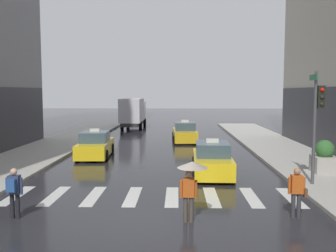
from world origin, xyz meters
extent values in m
plane|color=#26262B|center=(0.00, 0.00, 0.00)|extent=(160.00, 160.00, 0.00)
cube|color=silver|center=(-5.40, 3.00, 0.00)|extent=(0.50, 2.80, 0.01)
cube|color=silver|center=(-3.86, 3.00, 0.00)|extent=(0.50, 2.80, 0.01)
cube|color=silver|center=(-2.31, 3.00, 0.00)|extent=(0.50, 2.80, 0.01)
cube|color=silver|center=(-0.77, 3.00, 0.00)|extent=(0.50, 2.80, 0.01)
cube|color=silver|center=(0.77, 3.00, 0.00)|extent=(0.50, 2.80, 0.01)
cube|color=silver|center=(2.31, 3.00, 0.00)|extent=(0.50, 2.80, 0.01)
cube|color=silver|center=(3.86, 3.00, 0.00)|extent=(0.50, 2.80, 0.01)
cube|color=silver|center=(5.40, 3.00, 0.00)|extent=(0.50, 2.80, 0.01)
cylinder|color=#47474C|center=(6.78, 4.59, 2.55)|extent=(0.14, 0.14, 4.80)
cube|color=black|center=(7.00, 4.59, 3.88)|extent=(0.30, 0.26, 0.95)
sphere|color=red|center=(7.00, 4.45, 4.18)|extent=(0.17, 0.17, 0.17)
sphere|color=#28231E|center=(7.00, 4.45, 3.88)|extent=(0.17, 0.17, 0.17)
sphere|color=#28231E|center=(7.00, 4.45, 3.58)|extent=(0.17, 0.17, 0.17)
cube|color=#196638|center=(6.73, 4.77, 4.70)|extent=(0.04, 0.84, 0.24)
cube|color=yellow|center=(2.69, 6.94, 0.56)|extent=(1.92, 4.55, 0.84)
cube|color=#384C5B|center=(2.69, 6.84, 1.30)|extent=(1.66, 2.14, 0.64)
cube|color=silver|center=(2.69, 6.84, 1.71)|extent=(0.61, 0.26, 0.18)
cylinder|color=black|center=(1.87, 8.31, 0.33)|extent=(0.24, 0.67, 0.66)
cylinder|color=black|center=(3.58, 8.27, 0.33)|extent=(0.24, 0.67, 0.66)
cylinder|color=black|center=(1.80, 5.61, 0.33)|extent=(0.24, 0.67, 0.66)
cylinder|color=black|center=(3.51, 5.57, 0.33)|extent=(0.24, 0.67, 0.66)
cube|color=#F2EAB2|center=(2.12, 9.23, 0.60)|extent=(0.20, 0.05, 0.14)
cube|color=#F2EAB2|center=(3.38, 9.19, 0.60)|extent=(0.20, 0.05, 0.14)
cube|color=yellow|center=(-4.19, 11.77, 0.56)|extent=(2.01, 4.58, 0.84)
cube|color=#384C5B|center=(-4.18, 11.67, 1.30)|extent=(1.70, 2.17, 0.64)
cube|color=silver|center=(-4.18, 11.67, 1.71)|extent=(0.61, 0.27, 0.18)
cylinder|color=black|center=(-5.11, 13.07, 0.33)|extent=(0.25, 0.67, 0.66)
cylinder|color=black|center=(-3.40, 13.15, 0.33)|extent=(0.25, 0.67, 0.66)
cylinder|color=black|center=(-4.98, 10.38, 0.33)|extent=(0.25, 0.67, 0.66)
cylinder|color=black|center=(-3.27, 10.46, 0.33)|extent=(0.25, 0.67, 0.66)
cube|color=#F2EAB2|center=(-4.92, 14.00, 0.60)|extent=(0.20, 0.05, 0.14)
cube|color=#F2EAB2|center=(-3.67, 14.06, 0.60)|extent=(0.20, 0.05, 0.14)
cube|color=gold|center=(1.56, 19.04, 0.56)|extent=(2.02, 4.58, 0.84)
cube|color=#384C5B|center=(1.56, 18.94, 1.30)|extent=(1.70, 2.18, 0.64)
cube|color=silver|center=(1.56, 18.94, 1.71)|extent=(0.61, 0.27, 0.18)
cylinder|color=black|center=(0.64, 20.34, 0.33)|extent=(0.25, 0.67, 0.66)
cylinder|color=black|center=(2.34, 20.43, 0.33)|extent=(0.25, 0.67, 0.66)
cylinder|color=black|center=(0.77, 17.65, 0.33)|extent=(0.25, 0.67, 0.66)
cylinder|color=black|center=(2.48, 17.73, 0.33)|extent=(0.25, 0.67, 0.66)
cube|color=#F2EAB2|center=(0.82, 21.27, 0.60)|extent=(0.20, 0.05, 0.14)
cube|color=#F2EAB2|center=(2.08, 21.33, 0.60)|extent=(0.20, 0.05, 0.14)
cube|color=#2D2D2D|center=(-4.00, 29.76, 0.65)|extent=(1.85, 6.61, 0.40)
cube|color=silver|center=(-3.97, 33.06, 1.90)|extent=(2.11, 1.82, 2.10)
cube|color=#384C5B|center=(-3.96, 33.98, 2.27)|extent=(1.89, 0.05, 0.95)
cube|color=silver|center=(-4.00, 28.86, 2.10)|extent=(2.24, 4.82, 2.50)
cylinder|color=black|center=(-4.97, 32.87, 0.45)|extent=(0.29, 0.90, 0.90)
cylinder|color=black|center=(-2.97, 32.85, 0.45)|extent=(0.29, 0.90, 0.90)
cylinder|color=black|center=(-5.01, 28.33, 0.45)|extent=(0.29, 0.90, 0.90)
cylinder|color=black|center=(-3.01, 28.31, 0.45)|extent=(0.29, 0.90, 0.90)
cylinder|color=#473D33|center=(1.24, 0.16, 0.41)|extent=(0.14, 0.14, 0.82)
cylinder|color=#473D33|center=(1.42, 0.16, 0.41)|extent=(0.14, 0.14, 0.82)
cube|color=#BF5119|center=(1.33, 0.16, 1.12)|extent=(0.36, 0.24, 0.60)
sphere|color=tan|center=(1.33, 0.16, 1.54)|extent=(0.22, 0.22, 0.22)
cylinder|color=#BF5119|center=(1.10, 0.16, 1.07)|extent=(0.09, 0.09, 0.55)
cylinder|color=#BF5119|center=(1.56, 0.16, 1.07)|extent=(0.09, 0.09, 0.55)
cylinder|color=#4C4C4C|center=(1.45, 0.16, 1.42)|extent=(0.02, 0.02, 1.00)
cone|color=gray|center=(1.45, 0.16, 1.84)|extent=(0.96, 0.96, 0.20)
cylinder|color=black|center=(-4.36, 0.37, 0.41)|extent=(0.14, 0.14, 0.82)
cylinder|color=black|center=(-4.18, 0.37, 0.41)|extent=(0.14, 0.14, 0.82)
cube|color=#2D3856|center=(-4.27, 0.37, 1.12)|extent=(0.36, 0.24, 0.60)
sphere|color=tan|center=(-4.27, 0.37, 1.54)|extent=(0.22, 0.22, 0.22)
cylinder|color=#2D3856|center=(-4.50, 0.37, 1.07)|extent=(0.09, 0.09, 0.55)
cylinder|color=#2D3856|center=(-4.04, 0.37, 1.07)|extent=(0.09, 0.09, 0.55)
cube|color=#264C8C|center=(-4.27, 0.15, 1.14)|extent=(0.28, 0.18, 0.40)
cylinder|color=#333338|center=(4.74, 0.66, 0.41)|extent=(0.14, 0.14, 0.82)
cylinder|color=#333338|center=(4.92, 0.66, 0.41)|extent=(0.14, 0.14, 0.82)
cube|color=#BF5119|center=(4.83, 0.66, 1.12)|extent=(0.36, 0.24, 0.60)
sphere|color=#9E7051|center=(4.83, 0.66, 1.54)|extent=(0.22, 0.22, 0.22)
cylinder|color=#BF5119|center=(4.60, 0.66, 1.07)|extent=(0.09, 0.09, 0.55)
cylinder|color=#BF5119|center=(5.06, 0.66, 1.07)|extent=(0.09, 0.09, 0.55)
cube|color=brown|center=(5.11, 0.66, 0.84)|extent=(0.10, 0.20, 0.28)
cube|color=#A8A399|center=(8.17, 6.89, 0.55)|extent=(1.10, 1.10, 0.80)
sphere|color=#33662D|center=(8.17, 6.89, 1.30)|extent=(0.90, 0.90, 0.90)
camera|label=1|loc=(0.99, -11.17, 4.09)|focal=39.62mm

